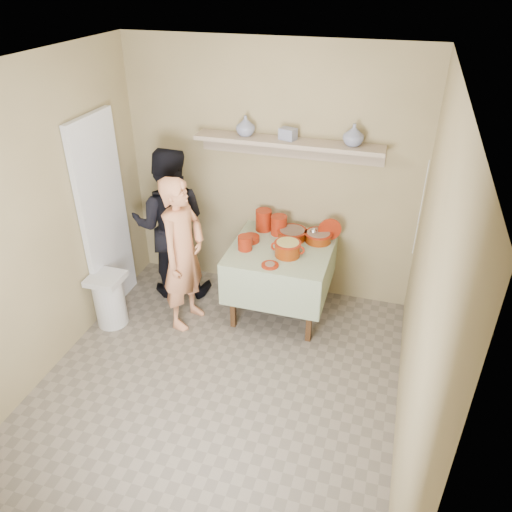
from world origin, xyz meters
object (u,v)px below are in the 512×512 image
(person_cook, at_px, (183,254))
(serving_table, at_px, (281,258))
(trash_bin, at_px, (109,299))
(cazuela_rice, at_px, (288,248))
(person_helper, at_px, (170,224))

(person_cook, height_order, serving_table, person_cook)
(serving_table, xyz_separation_m, trash_bin, (-1.57, -0.68, -0.36))
(trash_bin, bearing_deg, cazuela_rice, 18.33)
(serving_table, distance_m, trash_bin, 1.75)
(person_helper, bearing_deg, person_cook, 111.04)
(trash_bin, bearing_deg, person_helper, 63.29)
(cazuela_rice, bearing_deg, serving_table, 124.75)
(serving_table, bearing_deg, cazuela_rice, -55.25)
(serving_table, distance_m, cazuela_rice, 0.26)
(trash_bin, bearing_deg, serving_table, 23.43)
(serving_table, bearing_deg, person_helper, 177.75)
(person_helper, distance_m, trash_bin, 0.97)
(cazuela_rice, bearing_deg, person_helper, 172.19)
(cazuela_rice, xyz_separation_m, trash_bin, (-1.66, -0.55, -0.56))
(person_helper, relative_size, cazuela_rice, 4.94)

